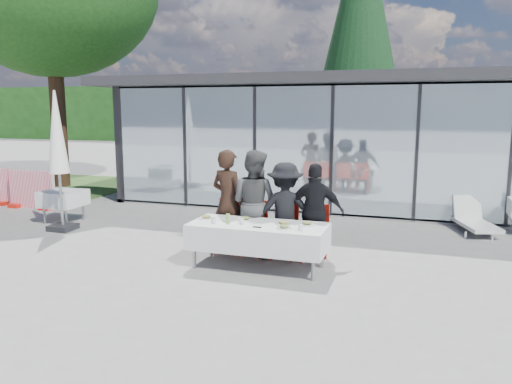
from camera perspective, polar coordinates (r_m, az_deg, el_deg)
ground at (r=8.86m, az=-2.80°, el=-7.70°), size 90.00×90.00×0.00m
pavilion at (r=16.09m, az=14.71°, el=7.53°), size 14.80×8.80×3.44m
treeline at (r=36.24m, az=10.47°, el=8.72°), size 62.50×2.00×4.40m
dining_table at (r=8.25m, az=0.25°, el=-5.09°), size 2.26×0.96×0.75m
diner_a at (r=9.10m, az=-3.21°, el=-1.07°), size 0.87×0.87×1.90m
diner_chair_a at (r=9.21m, az=-3.13°, el=-3.56°), size 0.44×0.44×0.97m
diner_b at (r=8.93m, az=-0.24°, el=-1.25°), size 1.12×1.12×1.90m
diner_chair_b at (r=9.04m, az=-0.19°, el=-3.79°), size 0.44×0.44×0.97m
diner_c at (r=8.79m, az=3.32°, el=-2.12°), size 1.37×1.37×1.70m
diner_chair_c at (r=8.88m, az=3.34°, el=-4.06°), size 0.44×0.44×0.97m
diner_d at (r=8.67m, az=6.80°, el=-2.33°), size 1.02×1.02×1.70m
diner_chair_d at (r=8.76m, az=6.79°, el=-4.30°), size 0.44×0.44×0.97m
plate_a at (r=8.62m, az=-5.70°, el=-2.88°), size 0.26×0.26×0.07m
plate_b at (r=8.46m, az=-1.26°, el=-3.07°), size 0.26×0.26×0.07m
plate_c at (r=8.15m, az=3.21°, el=-3.57°), size 0.26×0.26×0.07m
plate_d at (r=8.15m, az=5.85°, el=-3.62°), size 0.26×0.26×0.07m
plate_extra at (r=7.89m, az=3.26°, el=-4.02°), size 0.26×0.26×0.07m
juice_bottle at (r=8.24m, az=-3.22°, el=-3.05°), size 0.06×0.06×0.16m
drinking_glasses at (r=8.05m, az=-0.58°, el=-3.55°), size 1.55×0.17×0.10m
folded_eyeglasses at (r=7.95m, az=0.13°, el=-4.04°), size 0.14×0.03×0.01m
spare_table_left at (r=12.41m, az=-21.17°, el=-0.70°), size 0.86×0.86×0.74m
spare_chair_b at (r=12.42m, az=24.84°, el=-1.01°), size 0.62×0.62×0.97m
market_umbrella at (r=11.42m, az=-21.76°, el=5.45°), size 0.50×0.50×3.00m
lounger at (r=11.73m, az=23.62°, el=-2.90°), size 0.97×1.45×0.72m
conifer_tree at (r=21.31m, az=11.84°, el=18.43°), size 4.00×4.00×10.50m
grass_patch at (r=18.26m, az=-21.19°, el=0.66°), size 5.00×5.00×0.02m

